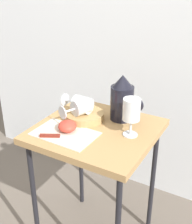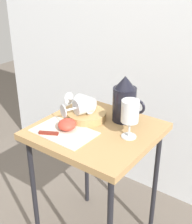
{
  "view_description": "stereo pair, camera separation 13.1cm",
  "coord_description": "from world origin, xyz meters",
  "px_view_note": "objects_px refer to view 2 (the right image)",
  "views": [
    {
      "loc": [
        0.58,
        -1.03,
        1.34
      ],
      "look_at": [
        0.0,
        0.0,
        0.76
      ],
      "focal_mm": 48.91,
      "sensor_mm": 36.0,
      "label": 1
    },
    {
      "loc": [
        0.69,
        -0.96,
        1.34
      ],
      "look_at": [
        0.0,
        0.0,
        0.76
      ],
      "focal_mm": 48.91,
      "sensor_mm": 36.0,
      "label": 2
    }
  ],
  "objects_px": {
    "pitcher": "(125,103)",
    "wine_glass_tipped_near": "(84,104)",
    "wine_glass_tipped_far": "(82,106)",
    "apple_half_left": "(67,125)",
    "apple_half_right": "(67,124)",
    "wine_glass_upright": "(130,113)",
    "table": "(96,142)",
    "knife": "(56,134)",
    "basket_tray": "(87,115)"
  },
  "relations": [
    {
      "from": "table",
      "to": "basket_tray",
      "type": "relative_size",
      "value": 3.7
    },
    {
      "from": "wine_glass_tipped_near",
      "to": "knife",
      "type": "distance_m",
      "value": 0.21
    },
    {
      "from": "apple_half_right",
      "to": "wine_glass_upright",
      "type": "bearing_deg",
      "value": 22.29
    },
    {
      "from": "table",
      "to": "apple_half_right",
      "type": "height_order",
      "value": "apple_half_right"
    },
    {
      "from": "table",
      "to": "pitcher",
      "type": "relative_size",
      "value": 3.15
    },
    {
      "from": "wine_glass_tipped_far",
      "to": "apple_half_right",
      "type": "bearing_deg",
      "value": -90.04
    },
    {
      "from": "pitcher",
      "to": "wine_glass_tipped_near",
      "type": "relative_size",
      "value": 1.45
    },
    {
      "from": "wine_glass_upright",
      "to": "apple_half_left",
      "type": "bearing_deg",
      "value": -156.05
    },
    {
      "from": "wine_glass_upright",
      "to": "knife",
      "type": "bearing_deg",
      "value": -145.85
    },
    {
      "from": "wine_glass_upright",
      "to": "apple_half_left",
      "type": "height_order",
      "value": "wine_glass_upright"
    },
    {
      "from": "wine_glass_tipped_far",
      "to": "pitcher",
      "type": "bearing_deg",
      "value": 36.9
    },
    {
      "from": "pitcher",
      "to": "knife",
      "type": "height_order",
      "value": "pitcher"
    },
    {
      "from": "table",
      "to": "basket_tray",
      "type": "distance_m",
      "value": 0.14
    },
    {
      "from": "table",
      "to": "pitcher",
      "type": "distance_m",
      "value": 0.22
    },
    {
      "from": "basket_tray",
      "to": "knife",
      "type": "bearing_deg",
      "value": -92.36
    },
    {
      "from": "wine_glass_upright",
      "to": "wine_glass_tipped_far",
      "type": "bearing_deg",
      "value": 179.06
    },
    {
      "from": "apple_half_left",
      "to": "knife",
      "type": "height_order",
      "value": "apple_half_left"
    },
    {
      "from": "wine_glass_upright",
      "to": "basket_tray",
      "type": "bearing_deg",
      "value": 173.36
    },
    {
      "from": "basket_tray",
      "to": "wine_glass_tipped_far",
      "type": "distance_m",
      "value": 0.06
    },
    {
      "from": "wine_glass_tipped_far",
      "to": "knife",
      "type": "xyz_separation_m",
      "value": [
        -0.0,
        -0.18,
        -0.06
      ]
    },
    {
      "from": "wine_glass_tipped_near",
      "to": "table",
      "type": "bearing_deg",
      "value": -25.26
    },
    {
      "from": "table",
      "to": "knife",
      "type": "xyz_separation_m",
      "value": [
        -0.1,
        -0.15,
        0.08
      ]
    },
    {
      "from": "wine_glass_tipped_near",
      "to": "basket_tray",
      "type": "bearing_deg",
      "value": -0.4
    },
    {
      "from": "wine_glass_tipped_near",
      "to": "apple_half_left",
      "type": "bearing_deg",
      "value": -84.88
    },
    {
      "from": "wine_glass_tipped_far",
      "to": "apple_half_right",
      "type": "distance_m",
      "value": 0.12
    },
    {
      "from": "apple_half_right",
      "to": "knife",
      "type": "bearing_deg",
      "value": -92.38
    },
    {
      "from": "basket_tray",
      "to": "pitcher",
      "type": "bearing_deg",
      "value": 31.5
    },
    {
      "from": "wine_glass_tipped_far",
      "to": "knife",
      "type": "distance_m",
      "value": 0.19
    },
    {
      "from": "table",
      "to": "knife",
      "type": "bearing_deg",
      "value": -123.0
    },
    {
      "from": "knife",
      "to": "table",
      "type": "bearing_deg",
      "value": 57.0
    },
    {
      "from": "basket_tray",
      "to": "wine_glass_upright",
      "type": "bearing_deg",
      "value": -6.64
    },
    {
      "from": "wine_glass_upright",
      "to": "wine_glass_tipped_near",
      "type": "distance_m",
      "value": 0.26
    },
    {
      "from": "wine_glass_tipped_near",
      "to": "apple_half_left",
      "type": "relative_size",
      "value": 1.87
    },
    {
      "from": "apple_half_left",
      "to": "apple_half_right",
      "type": "distance_m",
      "value": 0.01
    },
    {
      "from": "pitcher",
      "to": "apple_half_left",
      "type": "xyz_separation_m",
      "value": [
        -0.15,
        -0.23,
        -0.06
      ]
    },
    {
      "from": "pitcher",
      "to": "wine_glass_tipped_near",
      "type": "bearing_deg",
      "value": -150.8
    },
    {
      "from": "apple_half_left",
      "to": "wine_glass_tipped_far",
      "type": "bearing_deg",
      "value": 91.81
    },
    {
      "from": "wine_glass_tipped_near",
      "to": "wine_glass_tipped_far",
      "type": "xyz_separation_m",
      "value": [
        0.01,
        -0.02,
        -0.0
      ]
    },
    {
      "from": "wine_glass_tipped_far",
      "to": "apple_half_right",
      "type": "relative_size",
      "value": 1.97
    },
    {
      "from": "wine_glass_tipped_near",
      "to": "wine_glass_tipped_far",
      "type": "distance_m",
      "value": 0.03
    },
    {
      "from": "wine_glass_tipped_far",
      "to": "apple_half_left",
      "type": "height_order",
      "value": "wine_glass_tipped_far"
    },
    {
      "from": "knife",
      "to": "pitcher",
      "type": "bearing_deg",
      "value": 61.76
    },
    {
      "from": "wine_glass_upright",
      "to": "wine_glass_tipped_far",
      "type": "relative_size",
      "value": 1.07
    },
    {
      "from": "table",
      "to": "apple_half_left",
      "type": "xyz_separation_m",
      "value": [
        -0.09,
        -0.09,
        0.1
      ]
    },
    {
      "from": "pitcher",
      "to": "knife",
      "type": "relative_size",
      "value": 1.1
    },
    {
      "from": "pitcher",
      "to": "wine_glass_tipped_far",
      "type": "height_order",
      "value": "pitcher"
    },
    {
      "from": "basket_tray",
      "to": "knife",
      "type": "height_order",
      "value": "basket_tray"
    },
    {
      "from": "basket_tray",
      "to": "apple_half_left",
      "type": "height_order",
      "value": "apple_half_left"
    },
    {
      "from": "table",
      "to": "wine_glass_upright",
      "type": "relative_size",
      "value": 4.06
    },
    {
      "from": "wine_glass_upright",
      "to": "wine_glass_tipped_far",
      "type": "height_order",
      "value": "wine_glass_upright"
    }
  ]
}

